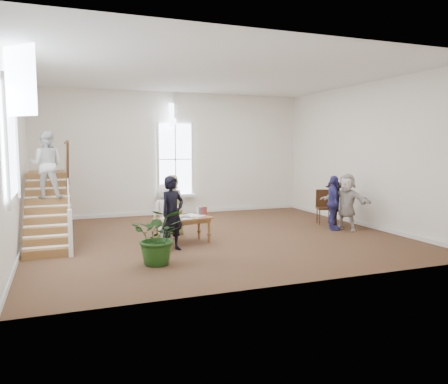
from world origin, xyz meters
name	(u,v)px	position (x,y,z in m)	size (l,w,h in m)	color
ground	(216,237)	(0.00, 0.00, 0.00)	(10.00, 10.00, 0.00)	#46301B
room_shell	(176,203)	(0.00, 4.39, 0.40)	(10.49, 10.00, 10.00)	white
staircase	(47,182)	(-4.34, 0.75, 1.62)	(1.10, 4.10, 2.92)	brown
library_table	(184,221)	(-1.05, -0.52, 0.60)	(1.58, 1.03, 0.74)	brown
police_officer	(172,214)	(-1.53, -1.17, 0.91)	(0.66, 0.43, 1.82)	black
elderly_woman	(165,212)	(-1.43, 0.08, 0.76)	(0.75, 0.49, 1.53)	silver
person_yellow	(171,205)	(-1.13, 0.58, 0.86)	(0.84, 0.65, 1.73)	beige
woman_cluster_a	(333,203)	(3.67, -0.30, 0.83)	(0.97, 0.40, 1.65)	navy
woman_cluster_b	(334,204)	(4.00, 0.15, 0.73)	(0.94, 0.54, 1.45)	black
woman_cluster_c	(347,202)	(4.00, -0.50, 0.86)	(1.59, 0.51, 1.71)	beige
floor_plant	(159,236)	(-2.11, -2.29, 0.61)	(1.10, 0.96, 1.23)	#1A3D13
side_chair	(324,204)	(4.03, 0.74, 0.63)	(0.62, 0.62, 1.11)	#321A0D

